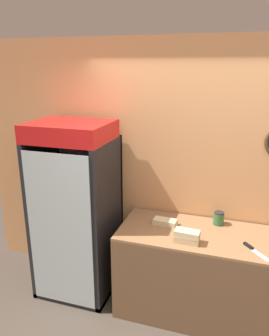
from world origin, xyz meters
TOP-DOWN VIEW (x-y plane):
  - wall_back at (0.00, 1.32)m, footprint 5.20×0.09m
  - prep_counter at (0.00, 0.91)m, footprint 1.53×0.72m
  - beverage_cooler at (-1.30, 0.96)m, footprint 0.79×0.73m
  - sandwich_stack_bottom at (-0.08, 0.70)m, footprint 0.23×0.12m
  - sandwich_stack_middle at (-0.08, 0.70)m, footprint 0.23×0.12m
  - sandwich_flat_left at (-0.34, 0.97)m, footprint 0.24×0.13m
  - chefs_knife at (0.49, 0.75)m, footprint 0.22×0.25m
  - condiment_jar at (0.17, 1.15)m, footprint 0.11×0.11m

SIDE VIEW (x-z plane):
  - prep_counter at x=0.00m, z-range 0.00..0.89m
  - chefs_knife at x=0.49m, z-range 0.89..0.91m
  - sandwich_stack_bottom at x=-0.08m, z-range 0.89..0.95m
  - sandwich_flat_left at x=-0.34m, z-range 0.89..0.95m
  - condiment_jar at x=0.17m, z-range 0.89..1.02m
  - sandwich_stack_middle at x=-0.08m, z-range 0.95..1.01m
  - beverage_cooler at x=-1.30m, z-range 0.09..1.99m
  - wall_back at x=0.00m, z-range 0.00..2.70m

